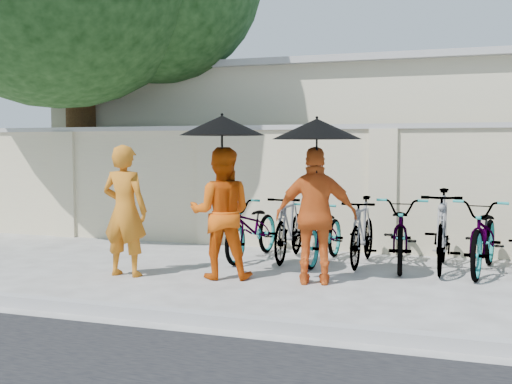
% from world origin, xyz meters
% --- Properties ---
extents(ground, '(80.00, 80.00, 0.00)m').
position_xyz_m(ground, '(0.00, 0.00, 0.00)').
color(ground, beige).
extents(kerb, '(40.00, 0.16, 0.12)m').
position_xyz_m(kerb, '(0.00, -1.70, 0.06)').
color(kerb, '#A3A3A3').
rests_on(kerb, ground).
extents(compound_wall, '(20.00, 0.30, 2.00)m').
position_xyz_m(compound_wall, '(1.00, 3.20, 1.00)').
color(compound_wall, beige).
rests_on(compound_wall, ground).
extents(building_behind, '(14.00, 6.00, 3.20)m').
position_xyz_m(building_behind, '(2.00, 7.00, 1.60)').
color(building_behind, beige).
rests_on(building_behind, ground).
extents(monk_left, '(0.63, 0.42, 1.74)m').
position_xyz_m(monk_left, '(-0.97, 0.14, 0.87)').
color(monk_left, '#C66E17').
rests_on(monk_left, ground).
extents(monk_center, '(0.98, 0.85, 1.71)m').
position_xyz_m(monk_center, '(0.29, 0.41, 0.85)').
color(monk_center, '#D7510A').
rests_on(monk_center, ground).
extents(parasol_center, '(1.09, 1.09, 1.14)m').
position_xyz_m(parasol_center, '(0.34, 0.33, 1.98)').
color(parasol_center, black).
rests_on(parasol_center, ground).
extents(monk_right, '(1.08, 0.65, 1.71)m').
position_xyz_m(monk_right, '(1.55, 0.46, 0.86)').
color(monk_right, '#D75A1C').
rests_on(monk_right, ground).
extents(parasol_right, '(1.10, 1.10, 1.08)m').
position_xyz_m(parasol_right, '(1.57, 0.38, 1.93)').
color(parasol_right, black).
rests_on(parasol_right, ground).
extents(bike_0, '(0.76, 1.88, 0.97)m').
position_xyz_m(bike_0, '(0.19, 1.92, 0.48)').
color(bike_0, '#9FA0B0').
rests_on(bike_0, ground).
extents(bike_1, '(0.56, 1.72, 1.02)m').
position_xyz_m(bike_1, '(0.75, 1.99, 0.51)').
color(bike_1, '#9FA0B0').
rests_on(bike_1, ground).
extents(bike_2, '(0.72, 1.79, 0.92)m').
position_xyz_m(bike_2, '(1.31, 1.94, 0.46)').
color(bike_2, '#9FA0B0').
rests_on(bike_2, ground).
extents(bike_3, '(0.49, 1.65, 0.99)m').
position_xyz_m(bike_3, '(1.87, 1.95, 0.50)').
color(bike_3, '#9FA0B0').
rests_on(bike_3, ground).
extents(bike_4, '(0.89, 2.01, 1.02)m').
position_xyz_m(bike_4, '(2.42, 1.97, 0.51)').
color(bike_4, '#9FA0B0').
rests_on(bike_4, ground).
extents(bike_5, '(0.55, 1.88, 1.13)m').
position_xyz_m(bike_5, '(2.98, 1.91, 0.56)').
color(bike_5, '#9FA0B0').
rests_on(bike_5, ground).
extents(bike_6, '(0.94, 2.03, 1.03)m').
position_xyz_m(bike_6, '(3.54, 1.90, 0.52)').
color(bike_6, '#9FA0B0').
rests_on(bike_6, ground).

